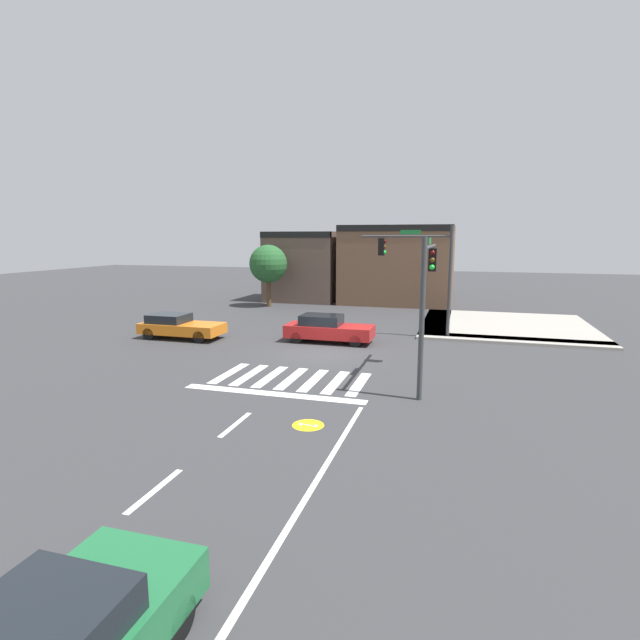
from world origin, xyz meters
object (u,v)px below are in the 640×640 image
car_orange (179,326)px  car_red (328,329)px  traffic_signal_southeast (428,281)px  roadside_tree (268,264)px  traffic_signal_northeast (420,262)px

car_orange → car_red: bearing=9.4°
traffic_signal_southeast → car_orange: 14.68m
car_red → roadside_tree: 14.37m
traffic_signal_northeast → roadside_tree: size_ratio=1.25×
car_orange → roadside_tree: roadside_tree is taller
traffic_signal_southeast → car_red: (-5.49, 5.95, -3.16)m
traffic_signal_northeast → car_orange: 13.62m
car_orange → traffic_signal_northeast: bearing=18.4°
car_red → traffic_signal_southeast: bearing=-47.3°
traffic_signal_northeast → roadside_tree: (-12.49, 8.78, -0.77)m
car_orange → roadside_tree: size_ratio=0.92×
traffic_signal_northeast → car_red: bearing=32.5°
traffic_signal_southeast → roadside_tree: 22.18m
traffic_signal_southeast → car_red: size_ratio=1.25×
car_red → roadside_tree: bearing=124.8°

